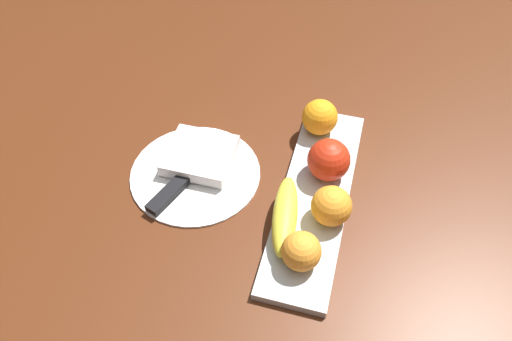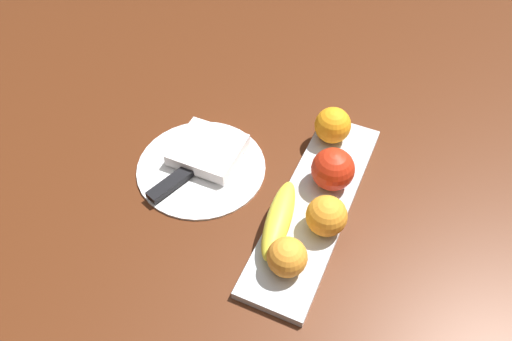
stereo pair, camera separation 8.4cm
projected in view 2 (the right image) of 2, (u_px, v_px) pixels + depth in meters
ground_plane at (339, 210)px, 0.85m from camera, size 2.40×2.40×0.00m
fruit_tray at (315, 205)px, 0.85m from camera, size 0.41×0.11×0.02m
apple at (333, 169)px, 0.84m from camera, size 0.07×0.07×0.07m
banana at (279, 219)px, 0.79m from camera, size 0.16×0.06×0.04m
orange_near_apple at (287, 257)px, 0.74m from camera, size 0.06×0.06×0.06m
orange_near_banana at (327, 216)px, 0.78m from camera, size 0.07×0.07×0.07m
orange_center at (333, 125)px, 0.91m from camera, size 0.07×0.07×0.07m
dinner_plate at (201, 167)px, 0.91m from camera, size 0.23×0.23×0.01m
folded_napkin at (208, 150)px, 0.91m from camera, size 0.11×0.12×0.02m
knife at (177, 179)px, 0.87m from camera, size 0.18×0.08×0.01m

